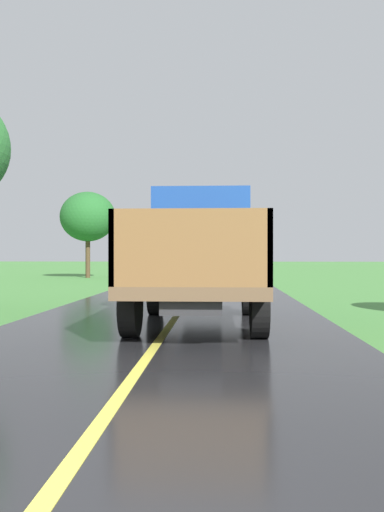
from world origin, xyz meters
name	(u,v)px	position (x,y,z in m)	size (l,w,h in m)	color
banana_truck_near	(201,253)	(0.56, 9.28, 1.46)	(2.38, 5.82, 2.80)	#2D2D30
roadside_tree_mid_right	(88,217)	(-7.07, 30.61, 3.69)	(3.33, 3.33, 5.20)	#4C3823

